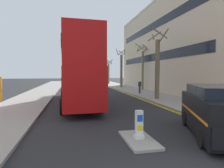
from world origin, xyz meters
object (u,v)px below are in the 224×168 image
Objects in this scene: keep_left_bollard at (139,126)px; taxi_minivan at (217,111)px; double_decker_bus_away at (78,68)px; pedestrian_far at (140,86)px.

taxi_minivan reaches higher than keep_left_bollard.
keep_left_bollard is 0.22× the size of taxi_minivan.
double_decker_bus_away reaches higher than keep_left_bollard.
taxi_minivan reaches higher than pedestrian_far.
double_decker_bus_away is (-2.04, 8.78, 2.42)m from keep_left_bollard.
taxi_minivan is at bearing -59.29° from double_decker_bus_away.
pedestrian_far is (7.71, 6.33, -2.04)m from double_decker_bus_away.
pedestrian_far is at bearing 39.41° from double_decker_bus_away.
taxi_minivan is (3.31, -0.22, 0.46)m from keep_left_bollard.
pedestrian_far reaches higher than keep_left_bollard.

